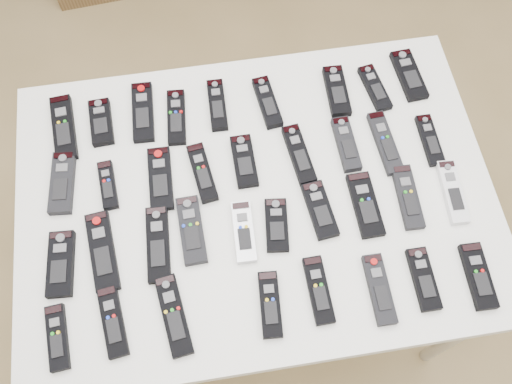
{
  "coord_description": "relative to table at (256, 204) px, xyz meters",
  "views": [
    {
      "loc": [
        -0.08,
        -0.57,
        2.14
      ],
      "look_at": [
        0.02,
        0.04,
        0.8
      ],
      "focal_mm": 40.0,
      "sensor_mm": 36.0,
      "label": 1
    }
  ],
  "objects": [
    {
      "name": "remote_11",
      "position": [
        -0.24,
        0.08,
        0.07
      ],
      "size": [
        0.06,
        0.18,
        0.02
      ],
      "primitive_type": "cube",
      "rotation": [
        0.0,
        0.0,
        -0.03
      ],
      "color": "black",
      "rests_on": "table"
    },
    {
      "name": "remote_7",
      "position": [
        0.39,
        0.28,
        0.07
      ],
      "size": [
        0.07,
        0.16,
        0.02
      ],
      "primitive_type": "cube",
      "rotation": [
        0.0,
        0.0,
        0.15
      ],
      "color": "black",
      "rests_on": "table"
    },
    {
      "name": "remote_28",
      "position": [
        -0.52,
        -0.29,
        0.07
      ],
      "size": [
        0.06,
        0.16,
        0.02
      ],
      "primitive_type": "cube",
      "rotation": [
        0.0,
        0.0,
        0.08
      ],
      "color": "black",
      "rests_on": "table"
    },
    {
      "name": "remote_25",
      "position": [
        0.27,
        -0.08,
        0.07
      ],
      "size": [
        0.06,
        0.18,
        0.02
      ],
      "primitive_type": "cube",
      "rotation": [
        0.0,
        0.0,
        0.02
      ],
      "color": "black",
      "rests_on": "table"
    },
    {
      "name": "remote_5",
      "position": [
        0.08,
        0.27,
        0.07
      ],
      "size": [
        0.06,
        0.17,
        0.02
      ],
      "primitive_type": "cube",
      "rotation": [
        0.0,
        0.0,
        0.11
      ],
      "color": "black",
      "rests_on": "table"
    },
    {
      "name": "remote_33",
      "position": [
        0.25,
        -0.3,
        0.07
      ],
      "size": [
        0.05,
        0.17,
        0.02
      ],
      "primitive_type": "cube",
      "rotation": [
        0.0,
        0.0,
        -0.01
      ],
      "color": "black",
      "rests_on": "table"
    },
    {
      "name": "remote_34",
      "position": [
        0.37,
        -0.29,
        0.07
      ],
      "size": [
        0.05,
        0.16,
        0.02
      ],
      "primitive_type": "cube",
      "rotation": [
        0.0,
        0.0,
        -0.01
      ],
      "color": "black",
      "rests_on": "table"
    },
    {
      "name": "remote_24",
      "position": [
        0.16,
        -0.07,
        0.07
      ],
      "size": [
        0.07,
        0.16,
        0.02
      ],
      "primitive_type": "cube",
      "rotation": [
        0.0,
        0.0,
        0.1
      ],
      "color": "black",
      "rests_on": "table"
    },
    {
      "name": "remote_10",
      "position": [
        -0.38,
        0.08,
        0.07
      ],
      "size": [
        0.05,
        0.14,
        0.02
      ],
      "primitive_type": "cube",
      "rotation": [
        0.0,
        0.0,
        0.08
      ],
      "color": "black",
      "rests_on": "table"
    },
    {
      "name": "remote_8",
      "position": [
        0.5,
        0.3,
        0.07
      ],
      "size": [
        0.07,
        0.17,
        0.02
      ],
      "primitive_type": "cube",
      "rotation": [
        0.0,
        0.0,
        0.07
      ],
      "color": "black",
      "rests_on": "table"
    },
    {
      "name": "remote_2",
      "position": [
        -0.27,
        0.3,
        0.07
      ],
      "size": [
        0.06,
        0.19,
        0.02
      ],
      "primitive_type": "cube",
      "rotation": [
        0.0,
        0.0,
        -0.04
      ],
      "color": "black",
      "rests_on": "table"
    },
    {
      "name": "remote_16",
      "position": [
        0.37,
        0.1,
        0.07
      ],
      "size": [
        0.06,
        0.19,
        0.02
      ],
      "primitive_type": "cube",
      "rotation": [
        0.0,
        0.0,
        0.06
      ],
      "color": "black",
      "rests_on": "table"
    },
    {
      "name": "remote_1",
      "position": [
        -0.39,
        0.28,
        0.07
      ],
      "size": [
        0.06,
        0.14,
        0.02
      ],
      "primitive_type": "cube",
      "rotation": [
        0.0,
        0.0,
        0.05
      ],
      "color": "black",
      "rests_on": "table"
    },
    {
      "name": "remote_35",
      "position": [
        0.5,
        -0.31,
        0.07
      ],
      "size": [
        0.06,
        0.17,
        0.02
      ],
      "primitive_type": "cube",
      "rotation": [
        0.0,
        0.0,
        -0.03
      ],
      "color": "black",
      "rests_on": "table"
    },
    {
      "name": "remote_18",
      "position": [
        -0.51,
        -0.11,
        0.07
      ],
      "size": [
        0.07,
        0.17,
        0.02
      ],
      "primitive_type": "cube",
      "rotation": [
        0.0,
        0.0,
        -0.07
      ],
      "color": "black",
      "rests_on": "table"
    },
    {
      "name": "remote_21",
      "position": [
        -0.18,
        -0.08,
        0.07
      ],
      "size": [
        0.06,
        0.18,
        0.02
      ],
      "primitive_type": "cube",
      "rotation": [
        0.0,
        0.0,
        0.03
      ],
      "color": "black",
      "rests_on": "table"
    },
    {
      "name": "remote_4",
      "position": [
        -0.06,
        0.29,
        0.07
      ],
      "size": [
        0.05,
        0.16,
        0.02
      ],
      "primitive_type": "cube",
      "rotation": [
        0.0,
        0.0,
        -0.03
      ],
      "color": "black",
      "rests_on": "table"
    },
    {
      "name": "remote_14",
      "position": [
        0.13,
        0.1,
        0.07
      ],
      "size": [
        0.07,
        0.18,
        0.02
      ],
      "primitive_type": "cube",
      "rotation": [
        0.0,
        0.0,
        0.11
      ],
      "color": "black",
      "rests_on": "table"
    },
    {
      "name": "remote_29",
      "position": [
        -0.39,
        -0.28,
        0.07
      ],
      "size": [
        0.07,
        0.17,
        0.02
      ],
      "primitive_type": "cube",
      "rotation": [
        0.0,
        0.0,
        0.13
      ],
      "color": "black",
      "rests_on": "table"
    },
    {
      "name": "remote_20",
      "position": [
        -0.26,
        -0.1,
        0.07
      ],
      "size": [
        0.06,
        0.2,
        0.02
      ],
      "primitive_type": "cube",
      "rotation": [
        0.0,
        0.0,
        -0.04
      ],
      "color": "black",
      "rests_on": "table"
    },
    {
      "name": "remote_3",
      "position": [
        -0.18,
        0.27,
        0.07
      ],
      "size": [
        0.06,
        0.18,
        0.02
      ],
      "primitive_type": "cube",
      "rotation": [
        0.0,
        0.0,
        -0.07
      ],
      "color": "black",
      "rests_on": "table"
    },
    {
      "name": "remote_23",
      "position": [
        0.04,
        -0.1,
        0.07
      ],
      "size": [
        0.07,
        0.15,
        0.02
      ],
      "primitive_type": "cube",
      "rotation": [
        0.0,
        0.0,
        -0.12
      ],
      "color": "black",
      "rests_on": "table"
    },
    {
      "name": "remote_26",
      "position": [
        0.39,
        -0.07,
        0.07
      ],
      "size": [
        0.06,
        0.18,
        0.02
      ],
      "primitive_type": "cube",
      "rotation": [
        0.0,
        0.0,
        -0.04
      ],
      "color": "black",
      "rests_on": "table"
    },
    {
      "name": "remote_19",
      "position": [
        -0.4,
        -0.1,
        0.07
      ],
      "size": [
        0.08,
        0.21,
        0.02
      ],
      "primitive_type": "cube",
      "rotation": [
        0.0,
        0.0,
        0.1
      ],
      "color": "black",
      "rests_on": "table"
    },
    {
      "name": "remote_0",
      "position": [
        -0.49,
        0.28,
        0.07
      ],
      "size": [
        0.07,
        0.21,
        0.02
      ],
      "primitive_type": "cube",
      "rotation": [
        0.0,
        0.0,
        0.08
      ],
      "color": "black",
      "rests_on": "table"
    },
    {
      "name": "remote_17",
      "position": [
        0.49,
        0.08,
        0.07
      ],
      "size": [
        0.04,
        0.16,
        0.02
      ],
      "primitive_type": "cube",
      "rotation": [
        0.0,
        0.0,
        -0.01
      ],
      "color": "black",
      "rests_on": "table"
    },
    {
      "name": "remote_6",
      "position": [
        0.28,
        0.28,
        0.07
      ],
      "size": [
        0.06,
        0.16,
        0.02
      ],
      "primitive_type": "cube",
      "rotation": [
        0.0,
        0.0,
        -0.03
      ],
      "color": "black",
      "rests_on": "table"
    },
    {
      "name": "remote_30",
      "position": [
        -0.24,
        -0.28,
        0.07
      ],
      "size": [
        0.08,
        0.2,
        0.02
      ],
      "primitive_type": "cube",
      "rotation": [
        0.0,
        0.0,
        0.14
      ],
      "color": "black",
      "rests_on": "table"
    },
    {
      "name": "remote_32",
      "position": [
        0.11,
        -0.28,
        0.07
      ],
      "size": [
        0.05,
        0.17,
        0.02
      ],
      "primitive_type": "cube",
      "rotation": [
        0.0,
        0.0,
        0.01
      ],
      "color": "black",
      "rests_on": "table"
    },
    {
      "name": "remote_31",
      "position": [
        -0.01,
        -0.29,
        0.07
      ],
      "size": [
        0.06,
        0.16,
        0.02
      ],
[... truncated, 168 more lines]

